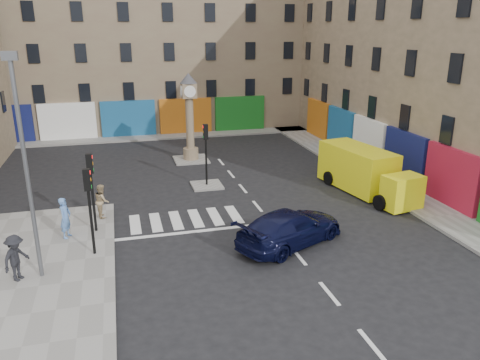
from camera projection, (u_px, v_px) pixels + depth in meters
name	position (u px, v px, depth m)	size (l,w,h in m)	color
ground	(283.00, 237.00, 21.53)	(120.00, 120.00, 0.00)	black
sidewalk_left	(16.00, 291.00, 17.00)	(7.00, 16.00, 0.15)	gray
sidewalk_right	(351.00, 164.00, 32.81)	(2.60, 30.00, 0.15)	gray
sidewalk_far	(154.00, 137.00, 40.93)	(32.00, 2.40, 0.15)	gray
island_near	(207.00, 185.00, 28.38)	(1.80, 1.80, 0.12)	gray
island_far	(191.00, 160.00, 33.89)	(2.40, 2.40, 0.12)	gray
building_right	(444.00, 46.00, 31.88)	(10.00, 30.00, 16.00)	#977F63
building_far	(143.00, 35.00, 43.64)	(32.00, 10.00, 17.00)	#827356
traffic_light_left_near	(89.00, 198.00, 18.88)	(0.28, 0.22, 3.70)	black
traffic_light_left_far	(91.00, 180.00, 21.09)	(0.28, 0.22, 3.70)	black
traffic_light_island	(206.00, 145.00, 27.59)	(0.28, 0.22, 3.70)	black
lamp_post	(25.00, 158.00, 16.46)	(0.50, 0.25, 8.30)	#595B60
clock_pillar	(189.00, 112.00, 32.80)	(1.20, 1.20, 6.10)	#977F63
navy_sedan	(290.00, 228.00, 20.60)	(2.19, 5.39, 1.56)	black
yellow_van	(365.00, 172.00, 27.02)	(3.26, 7.17, 2.52)	#FFF815
pedestrian_blue	(65.00, 218.00, 20.89)	(0.69, 0.45, 1.88)	#5B8AD2
pedestrian_tan	(102.00, 201.00, 23.21)	(0.82, 0.64, 1.69)	tan
pedestrian_dark	(16.00, 258.00, 17.33)	(1.17, 0.67, 1.81)	black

